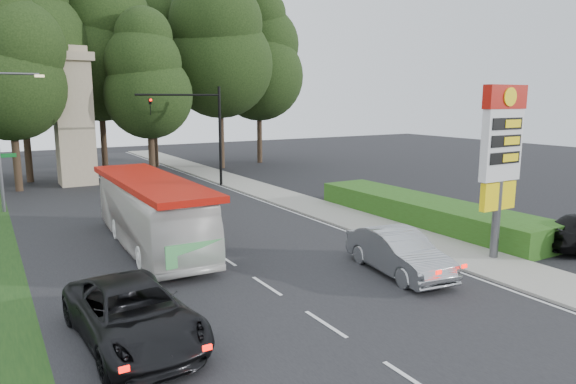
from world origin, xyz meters
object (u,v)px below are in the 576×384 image
monument (73,116)px  sedan_silver (399,252)px  suv_charcoal (133,314)px  traffic_signal_mast (203,122)px  transit_bus (151,213)px  streetlight_signs (1,133)px  gas_station_pylon (502,149)px

monument → sedan_silver: (6.80, -27.26, -4.30)m
suv_charcoal → traffic_signal_mast: bearing=60.3°
monument → transit_bus: monument is taller
traffic_signal_mast → sedan_silver: (-0.88, -21.26, -3.87)m
streetlight_signs → monument: bearing=58.0°
transit_bus → sedan_silver: size_ratio=2.21×
monument → suv_charcoal: bearing=-96.0°
gas_station_pylon → sedan_silver: size_ratio=1.41×
traffic_signal_mast → monument: (-7.68, 6.00, 0.43)m
traffic_signal_mast → transit_bus: 15.58m
sedan_silver → suv_charcoal: 9.74m
traffic_signal_mast → streetlight_signs: size_ratio=0.90×
monument → sedan_silver: bearing=-76.0°
gas_station_pylon → suv_charcoal: size_ratio=1.22×
transit_bus → sedan_silver: (6.76, -8.05, -0.69)m
gas_station_pylon → monument: monument is taller
monument → transit_bus: (0.05, -19.21, -3.61)m
traffic_signal_mast → monument: size_ratio=0.72×
gas_station_pylon → monument: size_ratio=0.68×
traffic_signal_mast → suv_charcoal: size_ratio=1.28×
gas_station_pylon → transit_bus: (-11.15, 8.79, -2.95)m
gas_station_pylon → monument: bearing=111.8°
gas_station_pylon → monument: 30.17m
streetlight_signs → sedan_silver: bearing=-58.5°
transit_bus → suv_charcoal: size_ratio=1.91×
traffic_signal_mast → transit_bus: bearing=-120.0°
traffic_signal_mast → sedan_silver: size_ratio=1.48×
streetlight_signs → monument: monument is taller
monument → suv_charcoal: 28.26m
streetlight_signs → monument: 9.44m
streetlight_signs → transit_bus: 12.65m
streetlight_signs → sedan_silver: 22.88m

